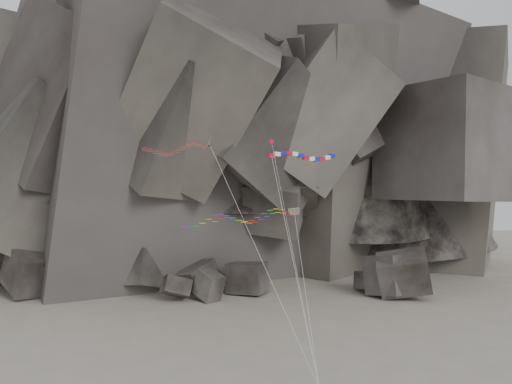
{
  "coord_description": "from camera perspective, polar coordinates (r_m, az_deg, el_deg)",
  "views": [
    {
      "loc": [
        -8.28,
        -52.95,
        20.64
      ],
      "look_at": [
        -1.17,
        6.0,
        18.96
      ],
      "focal_mm": 35.0,
      "sensor_mm": 36.0,
      "label": 1
    }
  ],
  "objects": [
    {
      "name": "parafoil_kite",
      "position": [
        54.97,
        -2.45,
        -2.99
      ],
      "size": [
        13.54,
        11.46,
        15.75
      ],
      "rotation": [
        0.0,
        0.0,
        -0.22
      ],
      "color": "#BCD50B",
      "rests_on": "ground"
    },
    {
      "name": "headland",
      "position": [
        125.06,
        -3.04,
        11.45
      ],
      "size": [
        110.0,
        70.0,
        84.0
      ],
      "primitive_type": null,
      "color": "#5A534A",
      "rests_on": "ground"
    },
    {
      "name": "banner_kite",
      "position": [
        55.57,
        5.36,
        3.96
      ],
      "size": [
        8.11,
        12.32,
        22.01
      ],
      "rotation": [
        0.0,
        0.0,
        0.29
      ],
      "color": "red",
      "rests_on": "ground"
    },
    {
      "name": "delta_kite",
      "position": [
        56.76,
        -9.52,
        4.9
      ],
      "size": [
        17.39,
        13.86,
        23.85
      ],
      "rotation": [
        0.0,
        0.0,
        -0.18
      ],
      "color": "red",
      "rests_on": "ground"
    },
    {
      "name": "pennant_kite",
      "position": [
        51.89,
        2.64,
        1.15
      ],
      "size": [
        3.29,
        9.55,
        23.15
      ],
      "rotation": [
        0.0,
        0.0,
        0.53
      ],
      "color": "red",
      "rests_on": "ground"
    },
    {
      "name": "ground",
      "position": [
        57.43,
        1.99,
        -19.45
      ],
      "size": [
        260.0,
        260.0,
        0.0
      ],
      "primitive_type": "plane",
      "color": "gray",
      "rests_on": "ground"
    },
    {
      "name": "boulder_field",
      "position": [
        88.74,
        -5.15,
        -9.95
      ],
      "size": [
        74.76,
        20.59,
        9.57
      ],
      "color": "#47423F",
      "rests_on": "ground"
    }
  ]
}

